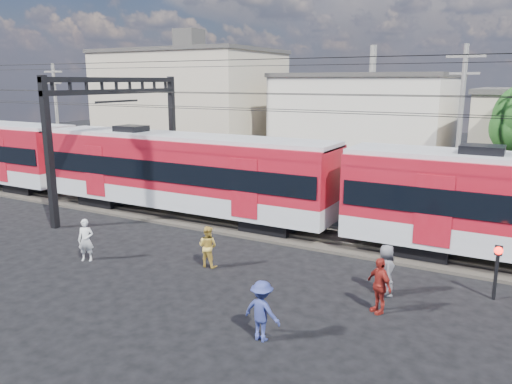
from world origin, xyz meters
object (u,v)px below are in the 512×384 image
commuter_train (185,170)px  pedestrian_c (262,311)px  crossing_signal (497,262)px  pedestrian_a (86,240)px

commuter_train → pedestrian_c: (9.16, -8.97, -1.57)m
commuter_train → crossing_signal: 14.78m
pedestrian_a → pedestrian_c: size_ratio=0.98×
crossing_signal → pedestrian_a: bearing=-165.1°
commuter_train → pedestrian_a: size_ratio=30.85×
crossing_signal → pedestrian_c: bearing=-132.2°
pedestrian_c → crossing_signal: bearing=-126.4°
commuter_train → crossing_signal: size_ratio=28.13×
pedestrian_a → crossing_signal: size_ratio=0.91×
pedestrian_c → crossing_signal: size_ratio=0.93×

